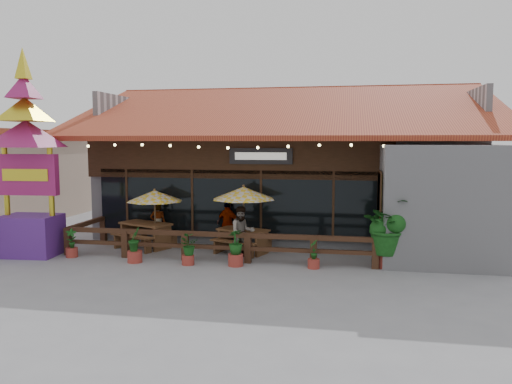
% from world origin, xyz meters
% --- Properties ---
extents(ground, '(100.00, 100.00, 0.00)m').
position_xyz_m(ground, '(0.00, 0.00, 0.00)').
color(ground, gray).
rests_on(ground, ground).
extents(restaurant_building, '(15.50, 14.73, 6.09)m').
position_xyz_m(restaurant_building, '(0.26, 6.61, 2.21)').
color(restaurant_building, '#B6B6BB').
rests_on(restaurant_building, ground).
extents(patio_railing, '(10.00, 2.60, 0.92)m').
position_xyz_m(patio_railing, '(-2.25, -0.27, 0.61)').
color(patio_railing, '#422617').
rests_on(patio_railing, ground).
extents(umbrella_left, '(2.18, 2.18, 2.09)m').
position_xyz_m(umbrella_left, '(-4.07, 0.98, 1.83)').
color(umbrella_left, brown).
rests_on(umbrella_left, ground).
extents(umbrella_right, '(2.44, 2.44, 2.28)m').
position_xyz_m(umbrella_right, '(-0.92, 0.89, 1.99)').
color(umbrella_right, brown).
rests_on(umbrella_right, ground).
extents(picnic_table_left, '(2.30, 2.17, 0.88)m').
position_xyz_m(picnic_table_left, '(-4.46, 1.04, 0.59)').
color(picnic_table_left, brown).
rests_on(picnic_table_left, ground).
extents(picnic_table_right, '(2.08, 1.94, 0.80)m').
position_xyz_m(picnic_table_right, '(-0.94, 0.85, 0.54)').
color(picnic_table_right, brown).
rests_on(picnic_table_right, ground).
extents(thai_sign_tower, '(2.81, 2.81, 7.15)m').
position_xyz_m(thai_sign_tower, '(-7.66, -0.77, 3.78)').
color(thai_sign_tower, '#532380').
rests_on(thai_sign_tower, ground).
extents(tropical_plant, '(1.98, 1.97, 2.07)m').
position_xyz_m(tropical_plant, '(3.64, -0.33, 1.19)').
color(tropical_plant, maroon).
rests_on(tropical_plant, ground).
extents(diner_a, '(0.63, 0.49, 1.54)m').
position_xyz_m(diner_a, '(-4.18, 1.49, 0.77)').
color(diner_a, '#3A2112').
rests_on(diner_a, ground).
extents(diner_b, '(1.00, 0.92, 1.66)m').
position_xyz_m(diner_b, '(-0.80, 0.09, 0.83)').
color(diner_b, '#3A2112').
rests_on(diner_b, ground).
extents(diner_c, '(1.05, 0.77, 1.65)m').
position_xyz_m(diner_c, '(-1.62, 1.60, 0.83)').
color(diner_c, '#3A2112').
rests_on(diner_c, ground).
extents(planter_a, '(0.39, 0.38, 0.92)m').
position_xyz_m(planter_a, '(-6.22, -0.77, 0.39)').
color(planter_a, maroon).
rests_on(planter_a, ground).
extents(planter_b, '(0.45, 0.45, 1.10)m').
position_xyz_m(planter_b, '(-3.93, -1.07, 0.50)').
color(planter_b, maroon).
rests_on(planter_b, ground).
extents(planter_c, '(0.66, 0.60, 0.92)m').
position_xyz_m(planter_c, '(-2.23, -1.07, 0.51)').
color(planter_c, maroon).
rests_on(planter_c, ground).
extents(planter_d, '(0.59, 0.59, 1.10)m').
position_xyz_m(planter_d, '(-0.78, -0.94, 0.53)').
color(planter_d, maroon).
rests_on(planter_d, ground).
extents(planter_e, '(0.35, 0.35, 0.86)m').
position_xyz_m(planter_e, '(1.53, -0.80, 0.36)').
color(planter_e, maroon).
rests_on(planter_e, ground).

